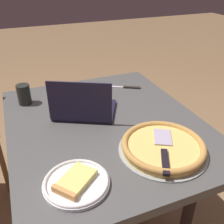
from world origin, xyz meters
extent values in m
plane|color=olive|center=(0.00, 0.00, 0.00)|extent=(12.00, 12.00, 0.00)
cube|color=#4B4A49|center=(0.00, 0.00, 0.71)|extent=(1.05, 0.89, 0.04)
cylinder|color=black|center=(-0.32, -0.32, 0.34)|extent=(0.06, 0.06, 0.69)
cylinder|color=black|center=(0.32, -0.32, 0.34)|extent=(0.06, 0.06, 0.69)
cylinder|color=black|center=(0.32, 0.32, 0.34)|extent=(0.06, 0.06, 0.69)
cube|color=#1C1830|center=(0.13, 0.06, 0.73)|extent=(0.33, 0.36, 0.02)
cube|color=black|center=(0.13, 0.06, 0.74)|extent=(0.24, 0.29, 0.00)
cube|color=#1C1830|center=(0.03, 0.11, 0.84)|extent=(0.14, 0.26, 0.19)
cube|color=black|center=(0.03, 0.11, 0.84)|extent=(0.12, 0.23, 0.17)
cylinder|color=silver|center=(-0.34, 0.23, 0.73)|extent=(0.23, 0.23, 0.01)
torus|color=white|center=(-0.34, 0.23, 0.74)|extent=(0.22, 0.22, 0.01)
cube|color=#E8D36E|center=(-0.34, 0.23, 0.75)|extent=(0.15, 0.16, 0.02)
cube|color=tan|center=(-0.38, 0.28, 0.75)|extent=(0.08, 0.07, 0.03)
cylinder|color=#9DA19C|center=(-0.29, -0.14, 0.73)|extent=(0.36, 0.36, 0.01)
cylinder|color=#EABD61|center=(-0.29, -0.14, 0.74)|extent=(0.33, 0.33, 0.02)
torus|color=#BE8742|center=(-0.29, -0.14, 0.75)|extent=(0.34, 0.34, 0.03)
cube|color=#B3A6BE|center=(-0.25, -0.16, 0.76)|extent=(0.13, 0.11, 0.00)
cube|color=black|center=(-0.39, -0.09, 0.76)|extent=(0.13, 0.09, 0.01)
cube|color=silver|center=(0.35, -0.20, 0.73)|extent=(0.11, 0.17, 0.00)
cube|color=black|center=(0.30, -0.29, 0.73)|extent=(0.07, 0.10, 0.01)
cylinder|color=black|center=(0.33, 0.33, 0.78)|extent=(0.07, 0.07, 0.11)
cylinder|color=#4A250C|center=(0.33, 0.33, 0.81)|extent=(0.06, 0.06, 0.01)
cylinder|color=brown|center=(0.48, 0.54, 0.22)|extent=(0.03, 0.03, 0.45)
camera|label=1|loc=(-0.97, 0.36, 1.38)|focal=40.98mm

